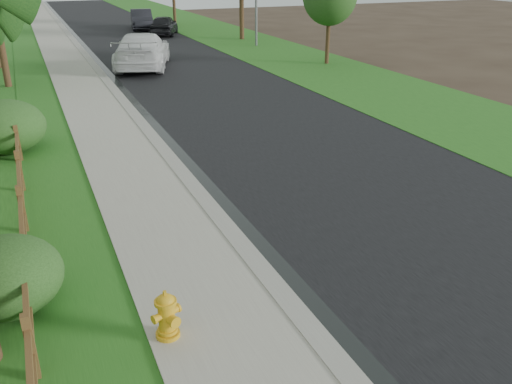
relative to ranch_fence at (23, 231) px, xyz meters
name	(u,v)px	position (x,y,z in m)	size (l,w,h in m)	color
road	(140,43)	(8.20, 28.60, -0.61)	(8.00, 90.00, 0.02)	black
curb	(78,46)	(4.00, 28.60, -0.56)	(0.40, 90.00, 0.12)	gray
wet_gutter	(83,46)	(4.35, 28.60, -0.60)	(0.50, 90.00, 0.00)	black
sidewalk	(57,47)	(2.70, 28.60, -0.57)	(2.20, 90.00, 0.10)	gray
grass_strip	(27,49)	(0.80, 28.60, -0.59)	(1.60, 90.00, 0.06)	#215819
verge_far	(233,38)	(15.10, 28.60, -0.60)	(6.00, 90.00, 0.04)	#215819
ranch_fence	(23,231)	(0.00, 0.00, 0.00)	(0.12, 16.92, 1.10)	#50361A
fire_hydrant	(167,316)	(1.90, -3.49, -0.15)	(0.53, 0.43, 0.81)	gold
white_suv	(142,50)	(6.40, 19.16, 0.32)	(2.58, 6.34, 1.84)	silver
dark_car_mid	(164,25)	(10.80, 32.10, 0.14)	(1.74, 4.32, 1.47)	black
dark_car_far	(142,19)	(10.06, 36.63, 0.18)	(1.65, 4.74, 1.56)	black
shrub_b	(6,277)	(-0.30, -1.67, 0.02)	(1.83, 1.83, 1.28)	#1D3F16
shrub_d	(5,127)	(-0.30, 7.06, 0.18)	(2.34, 2.34, 1.60)	#1D3F16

